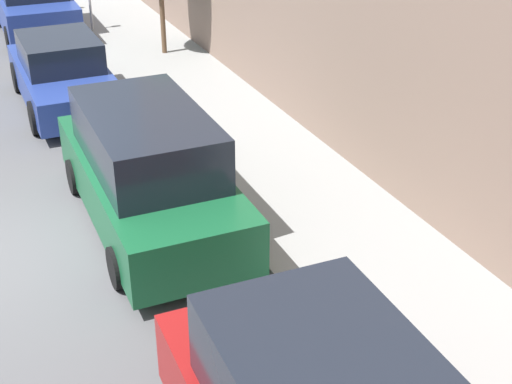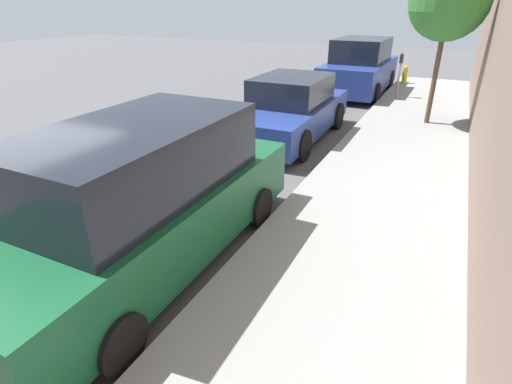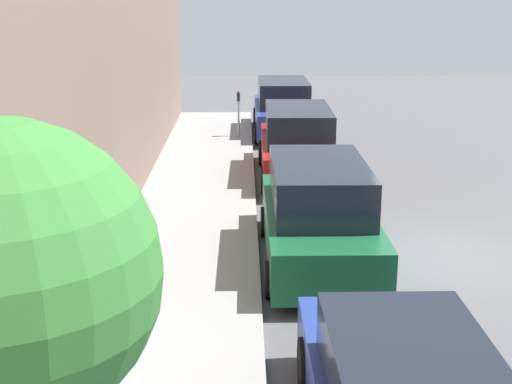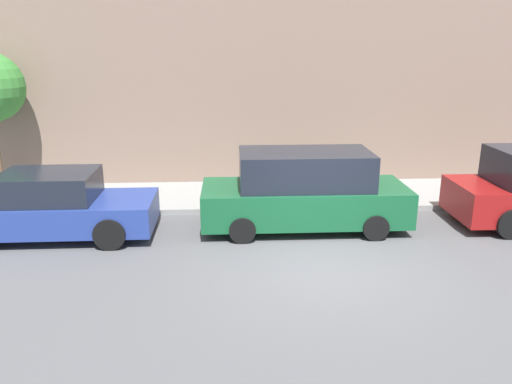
# 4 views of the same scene
# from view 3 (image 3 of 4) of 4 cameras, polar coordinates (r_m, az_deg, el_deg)

# --- Properties ---
(ground_plane) EXTENTS (60.00, 60.00, 0.00)m
(ground_plane) POSITION_cam_3_polar(r_m,az_deg,el_deg) (13.90, 14.88, -5.22)
(ground_plane) COLOR #515154
(sidewalk) EXTENTS (2.79, 32.00, 0.15)m
(sidewalk) POSITION_cam_3_polar(r_m,az_deg,el_deg) (13.40, -5.76, -5.21)
(sidewalk) COLOR gray
(sidewalk) RESTS_ON ground_plane
(parked_minivan_nearest) EXTENTS (2.02, 4.91, 1.90)m
(parked_minivan_nearest) POSITION_cam_3_polar(r_m,az_deg,el_deg) (24.89, 2.17, 6.69)
(parked_minivan_nearest) COLOR navy
(parked_minivan_nearest) RESTS_ON ground_plane
(parked_minivan_second) EXTENTS (2.02, 4.93, 1.90)m
(parked_minivan_second) POSITION_cam_3_polar(r_m,az_deg,el_deg) (19.02, 3.36, 3.82)
(parked_minivan_second) COLOR maroon
(parked_minivan_second) RESTS_ON ground_plane
(parked_minivan_third) EXTENTS (2.02, 4.91, 1.90)m
(parked_minivan_third) POSITION_cam_3_polar(r_m,az_deg,el_deg) (13.05, 4.99, -1.81)
(parked_minivan_third) COLOR #14512D
(parked_minivan_third) RESTS_ON ground_plane
(parking_meter_near) EXTENTS (0.11, 0.15, 1.51)m
(parking_meter_near) POSITION_cam_3_polar(r_m,az_deg,el_deg) (23.90, -1.41, 6.69)
(parking_meter_near) COLOR #ADADB2
(parking_meter_near) RESTS_ON sidewalk
(street_tree) EXTENTS (1.93, 1.93, 4.02)m
(street_tree) POSITION_cam_3_polar(r_m,az_deg,el_deg) (4.59, -19.48, -6.40)
(street_tree) COLOR brown
(street_tree) RESTS_ON sidewalk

